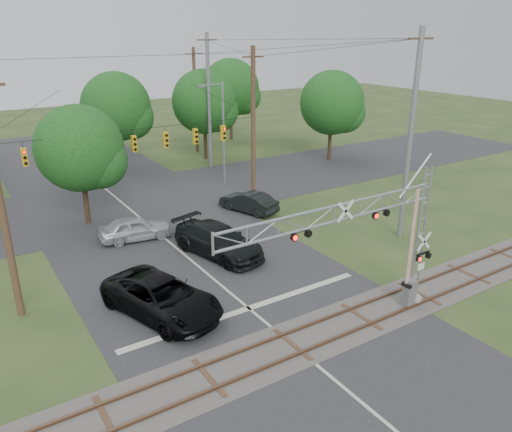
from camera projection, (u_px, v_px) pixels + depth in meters
ground at (323, 370)px, 19.66m from camera, size 160.00×160.00×0.00m
road_main at (206, 273)px, 27.52m from camera, size 14.00×90.00×0.02m
road_cross at (122, 203)px, 38.54m from camera, size 90.00×12.00×0.02m
railroad_track at (292, 344)px, 21.22m from camera, size 90.00×3.20×0.17m
crossing_gantry at (371, 236)px, 21.37m from camera, size 11.46×0.88×6.87m
traffic_signal_span at (146, 138)px, 33.84m from camera, size 19.34×0.36×11.50m
pickup_black at (162, 297)px, 23.28m from camera, size 4.72×6.96×1.77m
car_dark at (218, 240)px, 29.46m from camera, size 3.97×6.63×1.80m
sedan_silver at (135, 228)px, 31.62m from camera, size 4.72×2.44×1.53m
suv_dark at (248, 202)px, 36.47m from camera, size 2.98×4.84×1.50m
streetlight at (222, 129)px, 41.60m from camera, size 2.29×0.24×8.60m
utility_poles at (164, 122)px, 36.62m from camera, size 25.68×28.93×13.33m
treeline at (112, 111)px, 45.15m from camera, size 49.68×26.17×9.49m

